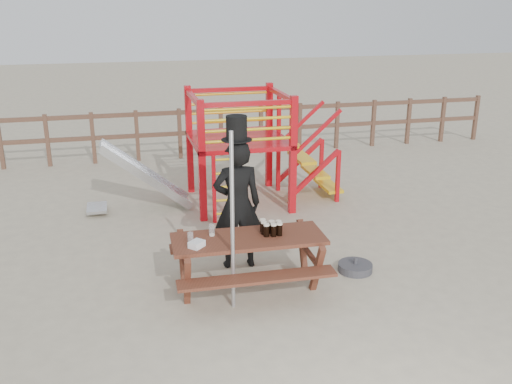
# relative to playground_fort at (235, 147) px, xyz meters

# --- Properties ---
(ground) EXTENTS (60.00, 60.00, 0.00)m
(ground) POSITION_rel_playground_fort_xyz_m (-0.12, -3.58, -1.07)
(ground) COLOR #B7AB8E
(ground) RESTS_ON ground
(back_fence) EXTENTS (15.09, 0.09, 1.20)m
(back_fence) POSITION_rel_playground_fort_xyz_m (-0.12, 3.42, -0.34)
(back_fence) COLOR brown
(back_fence) RESTS_ON ground
(playground_fort) EXTENTS (4.71, 1.84, 2.10)m
(playground_fort) POSITION_rel_playground_fort_xyz_m (0.00, 0.00, 0.00)
(playground_fort) COLOR red
(playground_fort) RESTS_ON ground
(picnic_table) EXTENTS (1.99, 1.40, 0.76)m
(picnic_table) POSITION_rel_playground_fort_xyz_m (-0.54, -3.41, -0.59)
(picnic_table) COLOR brown
(picnic_table) RESTS_ON ground
(man_with_hat) EXTENTS (0.69, 0.47, 2.18)m
(man_with_hat) POSITION_rel_playground_fort_xyz_m (-0.52, -2.64, -0.10)
(man_with_hat) COLOR black
(man_with_hat) RESTS_ON ground
(metal_pole) EXTENTS (0.05, 0.05, 2.24)m
(metal_pole) POSITION_rel_playground_fort_xyz_m (-0.82, -3.78, 0.05)
(metal_pole) COLOR #B2B2B7
(metal_pole) RESTS_ON ground
(parasol_base) EXTENTS (0.48, 0.48, 0.20)m
(parasol_base) POSITION_rel_playground_fort_xyz_m (1.05, -3.23, -1.02)
(parasol_base) COLOR #39393E
(parasol_base) RESTS_ON ground
(paper_bag) EXTENTS (0.23, 0.23, 0.08)m
(paper_bag) POSITION_rel_playground_fort_xyz_m (-1.22, -3.56, -0.28)
(paper_bag) COLOR white
(paper_bag) RESTS_ON picnic_table
(stout_pints) EXTENTS (0.27, 0.27, 0.17)m
(stout_pints) POSITION_rel_playground_fort_xyz_m (-0.23, -3.39, -0.23)
(stout_pints) COLOR black
(stout_pints) RESTS_ON picnic_table
(empty_glasses) EXTENTS (0.38, 0.27, 0.15)m
(empty_glasses) POSITION_rel_playground_fort_xyz_m (-1.13, -3.35, -0.25)
(empty_glasses) COLOR silver
(empty_glasses) RESTS_ON picnic_table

